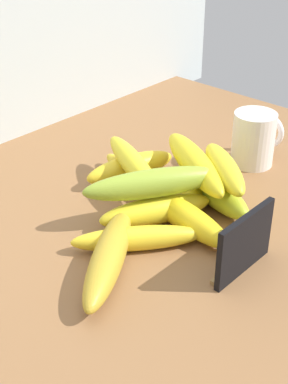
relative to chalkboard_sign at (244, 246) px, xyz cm
name	(u,v)px	position (x,y,z in cm)	size (l,w,h in cm)	color
counter_top	(135,244)	(-3.39, 15.32, -5.36)	(110.00, 76.00, 3.00)	brown
chalkboard_sign	(244,246)	(0.00, 0.00, 0.00)	(11.00, 1.80, 8.40)	black
coffee_mug	(255,138)	(25.97, 15.33, 0.72)	(8.66, 7.16, 9.14)	silver
banana_0	(186,217)	(2.44, 11.09, -1.87)	(17.50, 3.98, 3.98)	yellow
banana_1	(109,256)	(-11.23, 12.56, -1.82)	(20.90, 4.08, 4.08)	gold
banana_2	(138,238)	(-5.51, 12.91, -2.19)	(17.81, 3.34, 3.34)	yellow
banana_3	(158,212)	(0.86, 14.84, -1.85)	(16.72, 4.02, 4.02)	yellow
banana_4	(138,181)	(5.88, 23.42, -2.24)	(20.67, 3.22, 3.22)	yellow
banana_5	(193,187)	(10.19, 15.90, -2.16)	(17.26, 3.39, 3.39)	yellow
banana_6	(131,167)	(7.76, 26.80, -1.79)	(15.73, 4.14, 4.14)	yellow
banana_7	(215,192)	(10.61, 12.03, -1.73)	(15.74, 4.26, 4.26)	#ACC228
banana_8	(154,183)	(1.16, 16.04, 2.21)	(20.25, 4.10, 4.10)	#8FAA30
banana_9	(133,164)	(4.99, 23.52, 1.09)	(19.71, 3.44, 3.44)	yellow
banana_10	(224,169)	(11.32, 11.25, 2.24)	(15.28, 3.68, 3.68)	yellow
banana_11	(195,163)	(10.67, 16.17, 1.64)	(20.27, 4.21, 4.21)	yellow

